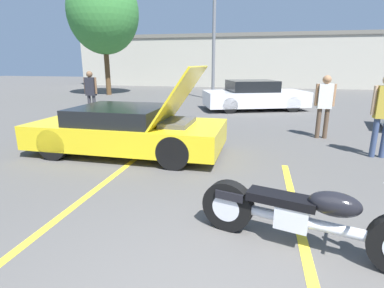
{
  "coord_description": "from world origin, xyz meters",
  "views": [
    {
      "loc": [
        0.25,
        -1.84,
        2.03
      ],
      "look_at": [
        -0.73,
        2.58,
        0.8
      ],
      "focal_mm": 28.0,
      "sensor_mm": 36.0,
      "label": 1
    }
  ],
  "objects_px": {
    "show_car_hood_open": "(129,129)",
    "spectator_by_show_car": "(384,109)",
    "motorcycle": "(305,217)",
    "spectator_midground": "(325,101)",
    "tree_background": "(103,13)",
    "parked_car_left_row": "(254,96)",
    "light_pole": "(216,10)",
    "spectator_near_motorcycle": "(91,90)"
  },
  "relations": [
    {
      "from": "show_car_hood_open",
      "to": "spectator_by_show_car",
      "type": "distance_m",
      "value": 5.6
    },
    {
      "from": "motorcycle",
      "to": "spectator_by_show_car",
      "type": "height_order",
      "value": "spectator_by_show_car"
    },
    {
      "from": "motorcycle",
      "to": "spectator_midground",
      "type": "relative_size",
      "value": 1.4
    },
    {
      "from": "tree_background",
      "to": "spectator_by_show_car",
      "type": "bearing_deg",
      "value": -42.24
    },
    {
      "from": "parked_car_left_row",
      "to": "spectator_by_show_car",
      "type": "relative_size",
      "value": 2.67
    },
    {
      "from": "spectator_midground",
      "to": "light_pole",
      "type": "bearing_deg",
      "value": 117.0
    },
    {
      "from": "show_car_hood_open",
      "to": "spectator_by_show_car",
      "type": "relative_size",
      "value": 2.42
    },
    {
      "from": "parked_car_left_row",
      "to": "spectator_midground",
      "type": "distance_m",
      "value": 5.34
    },
    {
      "from": "spectator_midground",
      "to": "tree_background",
      "type": "bearing_deg",
      "value": 140.07
    },
    {
      "from": "parked_car_left_row",
      "to": "light_pole",
      "type": "bearing_deg",
      "value": 104.26
    },
    {
      "from": "tree_background",
      "to": "spectator_near_motorcycle",
      "type": "xyz_separation_m",
      "value": [
        3.47,
        -7.98,
        -3.97
      ]
    },
    {
      "from": "light_pole",
      "to": "spectator_by_show_car",
      "type": "xyz_separation_m",
      "value": [
        5.11,
        -9.91,
        -3.64
      ]
    },
    {
      "from": "motorcycle",
      "to": "show_car_hood_open",
      "type": "xyz_separation_m",
      "value": [
        -3.44,
        3.09,
        0.16
      ]
    },
    {
      "from": "show_car_hood_open",
      "to": "parked_car_left_row",
      "type": "bearing_deg",
      "value": 70.75
    },
    {
      "from": "show_car_hood_open",
      "to": "spectator_midground",
      "type": "relative_size",
      "value": 2.55
    },
    {
      "from": "motorcycle",
      "to": "spectator_by_show_car",
      "type": "xyz_separation_m",
      "value": [
        2.07,
        3.93,
        0.69
      ]
    },
    {
      "from": "tree_background",
      "to": "spectator_near_motorcycle",
      "type": "height_order",
      "value": "tree_background"
    },
    {
      "from": "light_pole",
      "to": "spectator_near_motorcycle",
      "type": "xyz_separation_m",
      "value": [
        -3.68,
        -6.75,
        -3.68
      ]
    },
    {
      "from": "tree_background",
      "to": "parked_car_left_row",
      "type": "height_order",
      "value": "tree_background"
    },
    {
      "from": "motorcycle",
      "to": "parked_car_left_row",
      "type": "xyz_separation_m",
      "value": [
        -0.75,
        10.49,
        0.22
      ]
    },
    {
      "from": "motorcycle",
      "to": "tree_background",
      "type": "bearing_deg",
      "value": 139.61
    },
    {
      "from": "spectator_midground",
      "to": "spectator_near_motorcycle",
      "type": "bearing_deg",
      "value": 168.92
    },
    {
      "from": "light_pole",
      "to": "spectator_near_motorcycle",
      "type": "relative_size",
      "value": 4.99
    },
    {
      "from": "show_car_hood_open",
      "to": "spectator_near_motorcycle",
      "type": "bearing_deg",
      "value": 130.06
    },
    {
      "from": "show_car_hood_open",
      "to": "spectator_near_motorcycle",
      "type": "distance_m",
      "value": 5.2
    },
    {
      "from": "show_car_hood_open",
      "to": "light_pole",
      "type": "bearing_deg",
      "value": 88.57
    },
    {
      "from": "parked_car_left_row",
      "to": "spectator_near_motorcycle",
      "type": "xyz_separation_m",
      "value": [
        -5.97,
        -3.4,
        0.43
      ]
    },
    {
      "from": "tree_background",
      "to": "spectator_midground",
      "type": "distance_m",
      "value": 15.38
    },
    {
      "from": "show_car_hood_open",
      "to": "spectator_by_show_car",
      "type": "bearing_deg",
      "value": 9.39
    },
    {
      "from": "motorcycle",
      "to": "spectator_midground",
      "type": "distance_m",
      "value": 5.7
    },
    {
      "from": "parked_car_left_row",
      "to": "show_car_hood_open",
      "type": "bearing_deg",
      "value": -130.04
    },
    {
      "from": "light_pole",
      "to": "motorcycle",
      "type": "xyz_separation_m",
      "value": [
        3.04,
        -13.84,
        -4.33
      ]
    },
    {
      "from": "tree_background",
      "to": "show_car_hood_open",
      "type": "height_order",
      "value": "tree_background"
    },
    {
      "from": "parked_car_left_row",
      "to": "motorcycle",
      "type": "bearing_deg",
      "value": -105.98
    },
    {
      "from": "spectator_by_show_car",
      "to": "spectator_midground",
      "type": "xyz_separation_m",
      "value": [
        -0.88,
        1.61,
        -0.06
      ]
    },
    {
      "from": "spectator_midground",
      "to": "motorcycle",
      "type": "bearing_deg",
      "value": -102.11
    },
    {
      "from": "show_car_hood_open",
      "to": "parked_car_left_row",
      "type": "distance_m",
      "value": 7.88
    },
    {
      "from": "spectator_by_show_car",
      "to": "spectator_near_motorcycle",
      "type": "bearing_deg",
      "value": 160.24
    },
    {
      "from": "tree_background",
      "to": "light_pole",
      "type": "bearing_deg",
      "value": -9.73
    },
    {
      "from": "light_pole",
      "to": "tree_background",
      "type": "height_order",
      "value": "light_pole"
    },
    {
      "from": "spectator_by_show_car",
      "to": "motorcycle",
      "type": "bearing_deg",
      "value": -117.77
    },
    {
      "from": "light_pole",
      "to": "spectator_by_show_car",
      "type": "bearing_deg",
      "value": -62.72
    }
  ]
}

